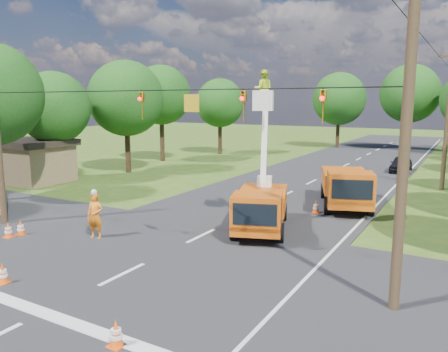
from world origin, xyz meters
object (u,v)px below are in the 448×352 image
Objects in this scene: traffic_cone_2 at (257,216)px; tree_far_b at (410,94)px; traffic_cone_3 at (316,207)px; tree_left_e at (161,95)px; distant_car at (401,164)px; traffic_cone_6 at (0,208)px; pole_right_mid at (448,114)px; tree_far_a at (339,99)px; tree_left_f at (220,103)px; traffic_cone_4 at (21,228)px; second_truck at (346,186)px; traffic_cone_5 at (8,230)px; traffic_cone_7 at (359,190)px; pole_right_near at (406,132)px; tree_left_d at (126,99)px; ground_worker at (95,216)px; tree_left_c at (54,108)px; traffic_cone_1 at (116,334)px; shed at (32,160)px; bucket_truck at (261,198)px.

tree_far_b is (1.84, 38.77, 6.45)m from traffic_cone_2.
tree_left_e is (-19.90, 12.52, 6.13)m from traffic_cone_3.
distant_car is at bearing 83.75° from traffic_cone_3.
traffic_cone_6 is 0.07× the size of pole_right_mid.
traffic_cone_3 is at bearing 30.81° from traffic_cone_6.
tree_far_a reaches higher than distant_car.
traffic_cone_4 is at bearing -75.89° from tree_left_f.
tree_far_a is at bearing 120.41° from pole_right_mid.
traffic_cone_5 is (-11.36, -12.92, -0.85)m from second_truck.
traffic_cone_7 is at bearing 71.99° from second_truck.
pole_right_near is at bearing -90.00° from pole_right_mid.
tree_left_e is (-5.56, 21.07, 6.13)m from traffic_cone_6.
traffic_cone_5 is 0.07× the size of pole_right_mid.
distant_car is at bearing 29.99° from tree_left_d.
traffic_cone_5 is at bearing -165.75° from ground_worker.
traffic_cone_4 is at bearing -63.36° from tree_left_d.
traffic_cone_4 is 26.44m from pole_right_mid.
traffic_cone_5 is 0.07× the size of tree_far_a.
ground_worker is 25.65m from tree_left_e.
traffic_cone_5 is 47.89m from tree_far_b.
tree_far_a reaches higher than traffic_cone_4.
tree_left_d is (-19.14, 3.42, 4.91)m from second_truck.
tree_left_c is 13.05m from tree_left_e.
tree_left_d is (-18.10, 5.52, 5.77)m from traffic_cone_3.
pole_right_mid reaches higher than traffic_cone_5.
traffic_cone_7 is (15.26, 14.35, 0.00)m from traffic_cone_6.
traffic_cone_3 is at bearing -89.83° from tree_far_b.
distant_car is 8.65m from pole_right_mid.
traffic_cone_1 and traffic_cone_5 have the same top height.
tree_left_f is (-17.90, 20.52, 5.33)m from traffic_cone_3.
tree_far_b is at bearing 77.64° from traffic_cone_4.
traffic_cone_7 is 23.23m from shed.
traffic_cone_1 is 9.09m from pole_right_near.
pole_right_near is 1.08× the size of tree_left_d.
second_truck is 0.70× the size of tree_far_a.
second_truck is at bearing -117.36° from pole_right_mid.
ground_worker is 31.77m from tree_left_f.
shed is at bearing -161.72° from traffic_cone_7.
traffic_cone_2 is 13.48m from traffic_cone_6.
bucket_truck is 30.19m from tree_left_f.
tree_left_f reaches higher than traffic_cone_2.
tree_left_d is at bearing 115.47° from traffic_cone_5.
traffic_cone_5 is 32.69m from tree_left_f.
tree_left_d is (1.50, 6.00, 0.69)m from tree_left_c.
traffic_cone_6 is (-7.36, 0.39, -0.66)m from ground_worker.
tree_far_b is at bearing 94.88° from distant_car.
traffic_cone_2 is at bearing 33.33° from ground_worker.
ground_worker is 0.52× the size of distant_car.
tree_left_d reaches higher than traffic_cone_7.
tree_far_b reaches higher than tree_far_a.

